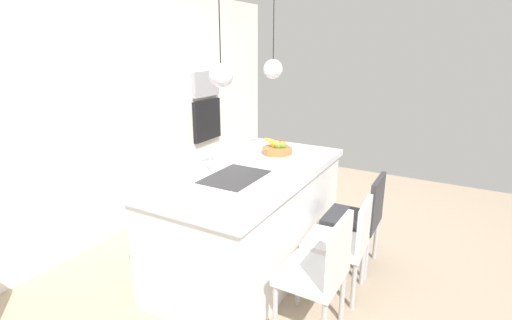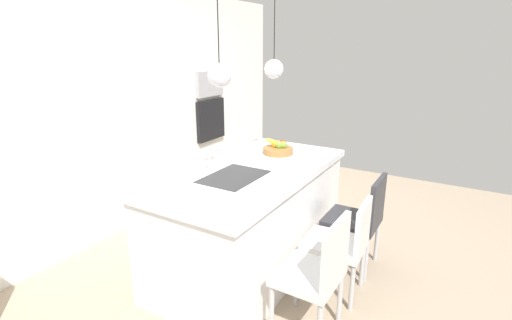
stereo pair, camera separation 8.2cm
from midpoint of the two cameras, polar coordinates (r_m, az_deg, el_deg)
floor at (r=3.72m, az=-0.17°, el=-15.40°), size 6.60×6.60×0.00m
back_wall at (r=4.29m, az=-19.58°, el=6.75°), size 6.00×0.10×2.60m
kitchen_island at (r=3.48m, az=-0.17°, el=-8.71°), size 2.01×1.04×0.96m
sink_basin at (r=3.10m, az=-2.60°, el=-2.61°), size 0.56×0.40×0.02m
faucet at (r=3.18m, az=-5.85°, el=0.58°), size 0.02×0.17×0.22m
fruit_bowl at (r=3.75m, az=4.00°, el=1.71°), size 0.30×0.30×0.16m
microwave at (r=5.29m, az=-6.66°, el=11.37°), size 0.54×0.08×0.34m
oven at (r=5.36m, az=-6.48°, el=6.05°), size 0.56×0.08×0.56m
chair_near at (r=2.74m, az=10.07°, el=-16.08°), size 0.46×0.42×0.91m
chair_middle at (r=3.20m, az=13.57°, el=-11.87°), size 0.44×0.50×0.83m
chair_far at (r=3.59m, az=15.96°, el=-8.24°), size 0.44×0.47×0.89m
pendant_light_left at (r=2.80m, az=-4.68°, el=12.63°), size 0.17×0.17×0.77m
pendant_light_right at (r=3.51m, az=3.40°, el=13.55°), size 0.17×0.17×0.77m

